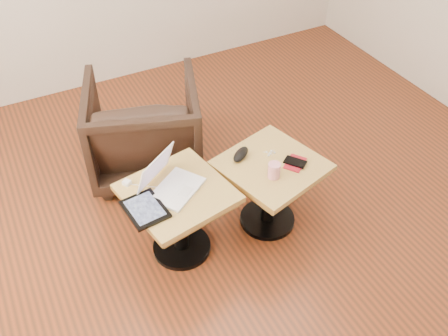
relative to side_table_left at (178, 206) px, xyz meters
name	(u,v)px	position (x,y,z in m)	size (l,w,h in m)	color
room_shell	(256,45)	(0.40, -0.11, 0.98)	(4.52, 4.52, 2.71)	#4B2816
side_table_left	(178,206)	(0.00, 0.00, 0.00)	(0.64, 0.64, 0.50)	black
side_table_right	(271,179)	(0.59, -0.05, 0.00)	(0.67, 0.67, 0.50)	black
laptop	(170,182)	(-0.02, 0.04, 0.17)	(0.40, 0.39, 0.21)	white
tablet	(145,209)	(-0.21, -0.06, 0.13)	(0.22, 0.27, 0.02)	black
charging_adapter	(127,183)	(-0.23, 0.18, 0.14)	(0.04, 0.04, 0.02)	white
glasses_case	(241,154)	(0.46, 0.09, 0.15)	(0.15, 0.07, 0.05)	black
striped_cup	(274,170)	(0.54, -0.15, 0.17)	(0.07, 0.07, 0.09)	#EB3E5C
earbuds_tangle	(270,153)	(0.63, 0.04, 0.13)	(0.07, 0.04, 0.01)	white
phone_on_sleeve	(295,163)	(0.72, -0.11, 0.13)	(0.18, 0.17, 0.02)	#A80714
armchair	(144,128)	(0.10, 0.83, -0.02)	(0.75, 0.77, 0.70)	black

